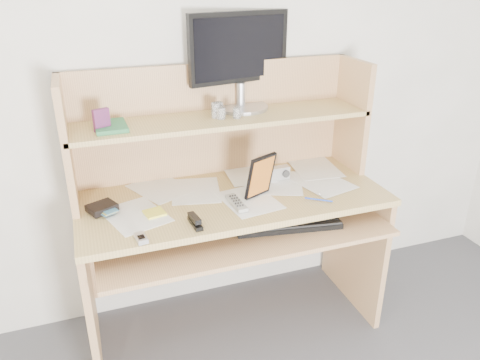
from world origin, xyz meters
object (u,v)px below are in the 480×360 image
object	(u,v)px
desk	(228,198)
keyboard	(287,222)
game_case	(260,176)
tv_remote	(236,203)
monitor	(240,58)

from	to	relation	value
desk	keyboard	xyz separation A→B (m)	(0.20, -0.25, -0.03)
desk	keyboard	size ratio (longest dim) A/B	2.85
game_case	tv_remote	bearing A→B (deg)	172.90
desk	monitor	bearing A→B (deg)	55.83
keyboard	game_case	bearing A→B (deg)	139.51
desk	keyboard	distance (m)	0.32
keyboard	game_case	size ratio (longest dim) A/B	2.42
desk	game_case	distance (m)	0.25
tv_remote	keyboard	bearing A→B (deg)	-20.81
desk	monitor	size ratio (longest dim) A/B	2.74
game_case	monitor	world-z (taller)	monitor
keyboard	monitor	xyz separation A→B (m)	(-0.07, 0.44, 0.65)
game_case	desk	bearing A→B (deg)	101.82
desk	game_case	xyz separation A→B (m)	(0.11, -0.15, 0.16)
game_case	keyboard	bearing A→B (deg)	-73.84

